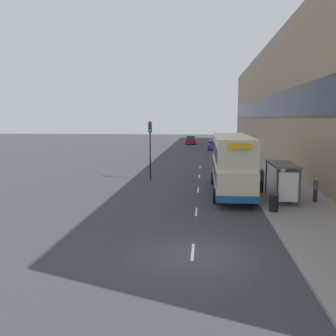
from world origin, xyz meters
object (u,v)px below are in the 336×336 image
object	(u,v)px
bus_shelter	(286,175)
litter_bin	(274,203)
pedestrian_at_shelter	(316,189)
pedestrian_1	(262,180)
pedestrian_2	(287,179)
car_1	(214,145)
pedestrian_3	(279,180)
traffic_light_far_kerb	(150,141)
double_decker_bus_near	(232,163)
car_0	(191,140)

from	to	relation	value
bus_shelter	litter_bin	distance (m)	3.28
pedestrian_at_shelter	litter_bin	bearing A→B (deg)	-138.17
pedestrian_1	pedestrian_2	bearing A→B (deg)	24.71
pedestrian_2	car_1	bearing A→B (deg)	96.96
bus_shelter	pedestrian_2	xyz separation A→B (m)	(0.90, 3.72, -0.85)
car_1	pedestrian_3	distance (m)	37.96
pedestrian_2	traffic_light_far_kerb	bearing A→B (deg)	157.02
car_1	pedestrian_2	distance (m)	37.31
double_decker_bus_near	traffic_light_far_kerb	bearing A→B (deg)	142.08
pedestrian_3	car_1	bearing A→B (deg)	95.71
car_1	pedestrian_1	distance (m)	38.05
pedestrian_at_shelter	car_0	bearing A→B (deg)	100.55
pedestrian_2	pedestrian_3	world-z (taller)	pedestrian_3
car_1	double_decker_bus_near	bearing A→B (deg)	-89.50
pedestrian_3	bus_shelter	bearing A→B (deg)	-92.92
pedestrian_2	pedestrian_at_shelter	bearing A→B (deg)	-74.25
double_decker_bus_near	car_1	distance (m)	37.73
bus_shelter	pedestrian_1	size ratio (longest dim) A/B	2.33
double_decker_bus_near	litter_bin	bearing A→B (deg)	-70.47
pedestrian_at_shelter	bus_shelter	bearing A→B (deg)	-179.01
double_decker_bus_near	traffic_light_far_kerb	world-z (taller)	traffic_light_far_kerb
pedestrian_at_shelter	car_1	bearing A→B (deg)	97.78
car_0	litter_bin	size ratio (longest dim) A/B	3.85
pedestrian_at_shelter	litter_bin	distance (m)	4.25
car_0	litter_bin	world-z (taller)	car_0
double_decker_bus_near	pedestrian_at_shelter	distance (m)	6.19
car_0	pedestrian_2	bearing A→B (deg)	100.16
bus_shelter	double_decker_bus_near	distance (m)	4.51
bus_shelter	traffic_light_far_kerb	xyz separation A→B (m)	(-10.17, 8.41, 1.67)
car_0	pedestrian_1	size ratio (longest dim) A/B	2.24
car_1	bus_shelter	bearing A→B (deg)	-84.92
pedestrian_1	traffic_light_far_kerb	distance (m)	10.95
car_1	pedestrian_1	bearing A→B (deg)	-86.21
pedestrian_1	double_decker_bus_near	bearing A→B (deg)	173.15
pedestrian_2	pedestrian_3	distance (m)	1.05
litter_bin	pedestrian_at_shelter	bearing A→B (deg)	41.83
bus_shelter	pedestrian_1	world-z (taller)	bus_shelter
double_decker_bus_near	pedestrian_3	bearing A→B (deg)	-1.24
pedestrian_1	litter_bin	xyz separation A→B (m)	(-0.11, -5.59, -0.39)
car_1	litter_bin	size ratio (longest dim) A/B	4.08
bus_shelter	litter_bin	xyz separation A→B (m)	(-1.22, -2.80, -1.21)
bus_shelter	pedestrian_3	size ratio (longest dim) A/B	2.39
litter_bin	pedestrian_1	bearing A→B (deg)	88.86
pedestrian_at_shelter	litter_bin	xyz separation A→B (m)	(-3.16, -2.83, -0.29)
double_decker_bus_near	traffic_light_far_kerb	xyz separation A→B (m)	(-6.88, 5.36, 1.26)
traffic_light_far_kerb	car_0	bearing A→B (deg)	87.51
bus_shelter	pedestrian_2	bearing A→B (deg)	76.41
car_0	pedestrian_2	xyz separation A→B (m)	(9.07, -50.62, 0.14)
car_1	car_0	bearing A→B (deg)	108.52
litter_bin	traffic_light_far_kerb	world-z (taller)	traffic_light_far_kerb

